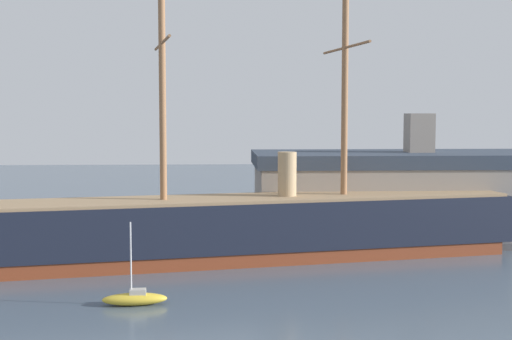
{
  "coord_description": "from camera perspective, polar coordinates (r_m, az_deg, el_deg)",
  "views": [
    {
      "loc": [
        -5.84,
        -17.44,
        15.61
      ],
      "look_at": [
        -2.75,
        41.02,
        10.91
      ],
      "focal_mm": 47.86,
      "sensor_mm": 36.0,
      "label": 1
    }
  ],
  "objects": [
    {
      "name": "sailboat_alongside_bow",
      "position": [
        57.97,
        -10.09,
        -10.5
      ],
      "size": [
        5.41,
        1.93,
        6.92
      ],
      "color": "gold",
      "rests_on": "ground"
    },
    {
      "name": "sailboat_far_left",
      "position": [
        77.79,
        -19.11,
        -6.84
      ],
      "size": [
        5.06,
        3.17,
        6.34
      ],
      "color": "#1E284C",
      "rests_on": "ground"
    },
    {
      "name": "tall_ship",
      "position": [
        74.12,
        0.05,
        -4.77
      ],
      "size": [
        68.29,
        19.25,
        33.1
      ],
      "color": "brown",
      "rests_on": "ground"
    },
    {
      "name": "dockside_warehouse_right",
      "position": [
        90.71,
        15.53,
        -2.02
      ],
      "size": [
        53.0,
        18.79,
        15.85
      ],
      "color": "#565659",
      "rests_on": "ground"
    },
    {
      "name": "motorboat_distant_centre",
      "position": [
        82.13,
        1.27,
        -6.03
      ],
      "size": [
        1.42,
        3.27,
        1.36
      ],
      "color": "gold",
      "rests_on": "ground"
    }
  ]
}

